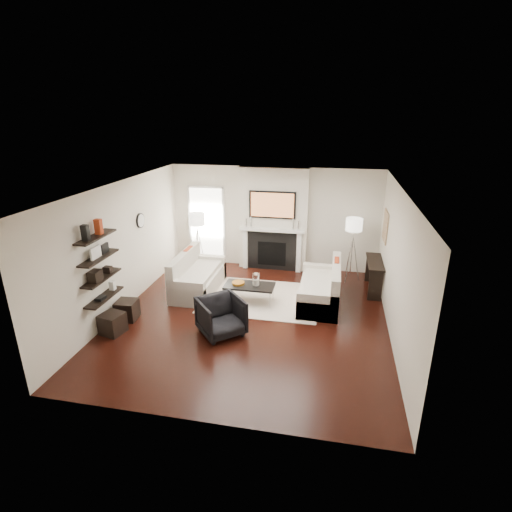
% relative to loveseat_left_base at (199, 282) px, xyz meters
% --- Properties ---
extents(room_envelope, '(6.00, 6.00, 6.00)m').
position_rel_loveseat_left_base_xyz_m(room_envelope, '(1.48, -1.07, 1.14)').
color(room_envelope, black).
rests_on(room_envelope, ground).
extents(chimney_breast, '(1.80, 0.25, 2.70)m').
position_rel_loveseat_left_base_xyz_m(chimney_breast, '(1.48, 1.80, 1.14)').
color(chimney_breast, silver).
rests_on(chimney_breast, floor).
extents(fireplace_surround, '(1.30, 0.02, 1.04)m').
position_rel_loveseat_left_base_xyz_m(fireplace_surround, '(1.48, 1.67, 0.31)').
color(fireplace_surround, black).
rests_on(fireplace_surround, floor).
extents(firebox, '(0.75, 0.02, 0.65)m').
position_rel_loveseat_left_base_xyz_m(firebox, '(1.48, 1.66, 0.24)').
color(firebox, black).
rests_on(firebox, floor).
extents(mantel_pilaster_l, '(0.12, 0.08, 1.10)m').
position_rel_loveseat_left_base_xyz_m(mantel_pilaster_l, '(0.76, 1.64, 0.34)').
color(mantel_pilaster_l, white).
rests_on(mantel_pilaster_l, floor).
extents(mantel_pilaster_r, '(0.12, 0.08, 1.10)m').
position_rel_loveseat_left_base_xyz_m(mantel_pilaster_r, '(2.20, 1.64, 0.34)').
color(mantel_pilaster_r, white).
rests_on(mantel_pilaster_r, floor).
extents(mantel_shelf, '(1.70, 0.18, 0.07)m').
position_rel_loveseat_left_base_xyz_m(mantel_shelf, '(1.48, 1.62, 0.91)').
color(mantel_shelf, white).
rests_on(mantel_shelf, chimney_breast).
extents(tv_body, '(1.20, 0.06, 0.70)m').
position_rel_loveseat_left_base_xyz_m(tv_body, '(1.48, 1.64, 1.57)').
color(tv_body, black).
rests_on(tv_body, chimney_breast).
extents(tv_screen, '(1.10, 0.00, 0.62)m').
position_rel_loveseat_left_base_xyz_m(tv_screen, '(1.48, 1.61, 1.57)').
color(tv_screen, '#BF723F').
rests_on(tv_screen, tv_body).
extents(candlestick_l_tall, '(0.04, 0.04, 0.30)m').
position_rel_loveseat_left_base_xyz_m(candlestick_l_tall, '(0.93, 1.63, 1.09)').
color(candlestick_l_tall, silver).
rests_on(candlestick_l_tall, mantel_shelf).
extents(candlestick_l_short, '(0.04, 0.04, 0.24)m').
position_rel_loveseat_left_base_xyz_m(candlestick_l_short, '(0.80, 1.63, 1.06)').
color(candlestick_l_short, silver).
rests_on(candlestick_l_short, mantel_shelf).
extents(candlestick_r_tall, '(0.04, 0.04, 0.30)m').
position_rel_loveseat_left_base_xyz_m(candlestick_r_tall, '(2.03, 1.63, 1.09)').
color(candlestick_r_tall, silver).
rests_on(candlestick_r_tall, mantel_shelf).
extents(candlestick_r_short, '(0.04, 0.04, 0.24)m').
position_rel_loveseat_left_base_xyz_m(candlestick_r_short, '(2.16, 1.63, 1.06)').
color(candlestick_r_short, silver).
rests_on(candlestick_r_short, mantel_shelf).
extents(hallway_panel, '(0.90, 0.02, 2.10)m').
position_rel_loveseat_left_base_xyz_m(hallway_panel, '(-0.37, 1.91, 0.84)').
color(hallway_panel, white).
rests_on(hallway_panel, floor).
extents(door_trim_l, '(0.06, 0.06, 2.16)m').
position_rel_loveseat_left_base_xyz_m(door_trim_l, '(-0.85, 1.89, 0.84)').
color(door_trim_l, white).
rests_on(door_trim_l, floor).
extents(door_trim_r, '(0.06, 0.06, 2.16)m').
position_rel_loveseat_left_base_xyz_m(door_trim_r, '(0.11, 1.89, 0.84)').
color(door_trim_r, white).
rests_on(door_trim_r, floor).
extents(door_trim_top, '(1.02, 0.06, 0.06)m').
position_rel_loveseat_left_base_xyz_m(door_trim_top, '(-0.37, 1.89, 1.92)').
color(door_trim_top, white).
rests_on(door_trim_top, wall_back).
extents(rug, '(2.60, 2.00, 0.01)m').
position_rel_loveseat_left_base_xyz_m(rug, '(1.53, -0.12, -0.20)').
color(rug, beige).
rests_on(rug, floor).
extents(loveseat_left_base, '(0.85, 1.80, 0.42)m').
position_rel_loveseat_left_base_xyz_m(loveseat_left_base, '(0.00, 0.00, 0.00)').
color(loveseat_left_base, beige).
rests_on(loveseat_left_base, floor).
extents(loveseat_left_back, '(0.18, 1.80, 0.80)m').
position_rel_loveseat_left_base_xyz_m(loveseat_left_back, '(-0.33, 0.00, 0.32)').
color(loveseat_left_back, beige).
rests_on(loveseat_left_back, floor).
extents(loveseat_left_arm_n, '(0.85, 0.18, 0.60)m').
position_rel_loveseat_left_base_xyz_m(loveseat_left_arm_n, '(0.00, -0.81, 0.09)').
color(loveseat_left_arm_n, beige).
rests_on(loveseat_left_arm_n, floor).
extents(loveseat_left_arm_s, '(0.85, 0.18, 0.60)m').
position_rel_loveseat_left_base_xyz_m(loveseat_left_arm_s, '(0.00, 0.81, 0.09)').
color(loveseat_left_arm_s, beige).
rests_on(loveseat_left_arm_s, floor).
extents(loveseat_left_cushion, '(0.63, 1.44, 0.10)m').
position_rel_loveseat_left_base_xyz_m(loveseat_left_cushion, '(0.05, 0.00, 0.26)').
color(loveseat_left_cushion, beige).
rests_on(loveseat_left_cushion, loveseat_left_base).
extents(pillow_left_orange, '(0.10, 0.42, 0.42)m').
position_rel_loveseat_left_base_xyz_m(pillow_left_orange, '(-0.33, 0.30, 0.52)').
color(pillow_left_orange, '#A73314').
rests_on(pillow_left_orange, loveseat_left_cushion).
extents(pillow_left_charcoal, '(0.10, 0.40, 0.40)m').
position_rel_loveseat_left_base_xyz_m(pillow_left_charcoal, '(-0.33, -0.30, 0.51)').
color(pillow_left_charcoal, black).
rests_on(pillow_left_charcoal, loveseat_left_cushion).
extents(loveseat_right_base, '(0.85, 1.80, 0.42)m').
position_rel_loveseat_left_base_xyz_m(loveseat_right_base, '(2.83, -0.09, 0.00)').
color(loveseat_right_base, beige).
rests_on(loveseat_right_base, floor).
extents(loveseat_right_back, '(0.18, 1.80, 0.80)m').
position_rel_loveseat_left_base_xyz_m(loveseat_right_back, '(3.16, -0.09, 0.32)').
color(loveseat_right_back, beige).
rests_on(loveseat_right_back, floor).
extents(loveseat_right_arm_n, '(0.85, 0.18, 0.60)m').
position_rel_loveseat_left_base_xyz_m(loveseat_right_arm_n, '(2.83, -0.90, 0.09)').
color(loveseat_right_arm_n, beige).
rests_on(loveseat_right_arm_n, floor).
extents(loveseat_right_arm_s, '(0.85, 0.18, 0.60)m').
position_rel_loveseat_left_base_xyz_m(loveseat_right_arm_s, '(2.83, 0.72, 0.09)').
color(loveseat_right_arm_s, beige).
rests_on(loveseat_right_arm_s, floor).
extents(loveseat_right_cushion, '(0.63, 1.44, 0.10)m').
position_rel_loveseat_left_base_xyz_m(loveseat_right_cushion, '(2.78, -0.09, 0.26)').
color(loveseat_right_cushion, beige).
rests_on(loveseat_right_cushion, loveseat_right_base).
extents(pillow_right_orange, '(0.10, 0.42, 0.42)m').
position_rel_loveseat_left_base_xyz_m(pillow_right_orange, '(3.16, 0.21, 0.52)').
color(pillow_right_orange, '#A73314').
rests_on(pillow_right_orange, loveseat_right_cushion).
extents(pillow_right_charcoal, '(0.10, 0.40, 0.40)m').
position_rel_loveseat_left_base_xyz_m(pillow_right_charcoal, '(3.16, -0.39, 0.51)').
color(pillow_right_charcoal, black).
rests_on(pillow_right_charcoal, loveseat_right_cushion).
extents(coffee_table, '(1.10, 0.55, 0.04)m').
position_rel_loveseat_left_base_xyz_m(coffee_table, '(1.31, -0.37, 0.19)').
color(coffee_table, black).
rests_on(coffee_table, floor).
extents(coffee_leg_nw, '(0.02, 0.02, 0.38)m').
position_rel_loveseat_left_base_xyz_m(coffee_leg_nw, '(0.81, -0.59, -0.02)').
color(coffee_leg_nw, silver).
rests_on(coffee_leg_nw, floor).
extents(coffee_leg_ne, '(0.02, 0.02, 0.38)m').
position_rel_loveseat_left_base_xyz_m(coffee_leg_ne, '(1.81, -0.59, -0.02)').
color(coffee_leg_ne, silver).
rests_on(coffee_leg_ne, floor).
extents(coffee_leg_sw, '(0.02, 0.02, 0.38)m').
position_rel_loveseat_left_base_xyz_m(coffee_leg_sw, '(0.81, -0.15, -0.02)').
color(coffee_leg_sw, silver).
rests_on(coffee_leg_sw, floor).
extents(coffee_leg_se, '(0.02, 0.02, 0.38)m').
position_rel_loveseat_left_base_xyz_m(coffee_leg_se, '(1.81, -0.15, -0.02)').
color(coffee_leg_se, silver).
rests_on(coffee_leg_se, floor).
extents(hurricane_glass, '(0.16, 0.16, 0.27)m').
position_rel_loveseat_left_base_xyz_m(hurricane_glass, '(1.46, -0.37, 0.35)').
color(hurricane_glass, white).
rests_on(hurricane_glass, coffee_table).
extents(hurricane_candle, '(0.09, 0.09, 0.13)m').
position_rel_loveseat_left_base_xyz_m(hurricane_candle, '(1.46, -0.37, 0.29)').
color(hurricane_candle, white).
rests_on(hurricane_candle, coffee_table).
extents(copper_bowl, '(0.28, 0.28, 0.05)m').
position_rel_loveseat_left_base_xyz_m(copper_bowl, '(1.06, -0.37, 0.24)').
color(copper_bowl, '#C47920').
rests_on(copper_bowl, coffee_table).
extents(armchair, '(1.06, 1.06, 0.80)m').
position_rel_loveseat_left_base_xyz_m(armchair, '(1.07, -1.77, 0.19)').
color(armchair, black).
rests_on(armchair, floor).
extents(lamp_left_post, '(0.02, 0.02, 1.20)m').
position_rel_loveseat_left_base_xyz_m(lamp_left_post, '(-0.37, 1.10, 0.39)').
color(lamp_left_post, silver).
rests_on(lamp_left_post, floor).
extents(lamp_left_shade, '(0.40, 0.40, 0.30)m').
position_rel_loveseat_left_base_xyz_m(lamp_left_shade, '(-0.37, 1.10, 1.24)').
color(lamp_left_shade, white).
rests_on(lamp_left_shade, lamp_left_post).
extents(lamp_left_leg_a, '(0.25, 0.02, 1.23)m').
position_rel_loveseat_left_base_xyz_m(lamp_left_leg_a, '(-0.26, 1.10, 0.39)').
color(lamp_left_leg_a, silver).
rests_on(lamp_left_leg_a, floor).
extents(lamp_left_leg_b, '(0.14, 0.22, 1.23)m').
position_rel_loveseat_left_base_xyz_m(lamp_left_leg_b, '(-0.43, 1.19, 0.39)').
color(lamp_left_leg_b, silver).
rests_on(lamp_left_leg_b, floor).
extents(lamp_left_leg_c, '(0.14, 0.22, 1.23)m').
position_rel_loveseat_left_base_xyz_m(lamp_left_leg_c, '(-0.43, 1.00, 0.39)').
color(lamp_left_leg_c, silver).
rests_on(lamp_left_leg_c, floor).
extents(lamp_right_post, '(0.02, 0.02, 1.20)m').
position_rel_loveseat_left_base_xyz_m(lamp_right_post, '(3.53, 1.36, 0.39)').
color(lamp_right_post, silver).
rests_on(lamp_right_post, floor).
extents(lamp_right_shade, '(0.40, 0.40, 0.30)m').
position_rel_loveseat_left_base_xyz_m(lamp_right_shade, '(3.53, 1.36, 1.24)').
color(lamp_right_shade, white).
rests_on(lamp_right_shade, lamp_right_post).
extents(lamp_right_leg_a, '(0.25, 0.02, 1.23)m').
position_rel_loveseat_left_base_xyz_m(lamp_right_leg_a, '(3.64, 1.36, 0.39)').
color(lamp_right_leg_a, silver).
rests_on(lamp_right_leg_a, floor).
extents(lamp_right_leg_b, '(0.14, 0.22, 1.23)m').
position_rel_loveseat_left_base_xyz_m(lamp_right_leg_b, '(3.47, 1.46, 0.39)').
color(lamp_right_leg_b, silver).
rests_on(lamp_right_leg_b, floor).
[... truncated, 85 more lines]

